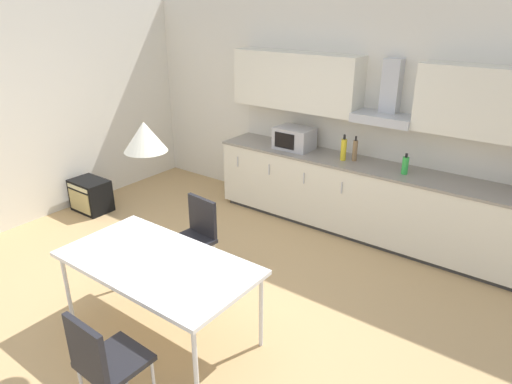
% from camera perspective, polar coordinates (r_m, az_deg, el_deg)
% --- Properties ---
extents(ground_plane, '(8.82, 7.70, 0.02)m').
position_cam_1_polar(ground_plane, '(4.58, -7.43, -13.44)').
color(ground_plane, tan).
extents(wall_back, '(7.06, 0.10, 2.73)m').
position_cam_1_polar(wall_back, '(5.98, 9.61, 9.80)').
color(wall_back, silver).
rests_on(wall_back, ground_plane).
extents(wall_left, '(0.10, 6.16, 2.73)m').
position_cam_1_polar(wall_left, '(6.34, -28.32, 8.12)').
color(wall_left, silver).
rests_on(wall_left, ground_plane).
extents(kitchen_counter, '(4.17, 0.63, 0.90)m').
position_cam_1_polar(kitchen_counter, '(5.66, 14.27, -1.10)').
color(kitchen_counter, '#333333').
rests_on(kitchen_counter, ground_plane).
extents(backsplash_tile, '(4.15, 0.02, 0.47)m').
position_cam_1_polar(backsplash_tile, '(5.69, 16.10, 6.16)').
color(backsplash_tile, silver).
rests_on(backsplash_tile, kitchen_counter).
extents(upper_wall_cabinets, '(4.15, 0.40, 0.70)m').
position_cam_1_polar(upper_wall_cabinets, '(5.41, 16.17, 11.88)').
color(upper_wall_cabinets, silver).
extents(microwave, '(0.48, 0.35, 0.28)m').
position_cam_1_polar(microwave, '(5.93, 4.80, 6.71)').
color(microwave, '#ADADB2').
rests_on(microwave, kitchen_counter).
extents(bottle_green, '(0.07, 0.07, 0.24)m').
position_cam_1_polar(bottle_green, '(5.30, 18.15, 3.20)').
color(bottle_green, green).
rests_on(bottle_green, kitchen_counter).
extents(bottle_brown, '(0.06, 0.06, 0.30)m').
position_cam_1_polar(bottle_brown, '(5.58, 12.26, 5.11)').
color(bottle_brown, brown).
rests_on(bottle_brown, kitchen_counter).
extents(bottle_yellow, '(0.07, 0.07, 0.32)m').
position_cam_1_polar(bottle_yellow, '(5.58, 10.89, 5.26)').
color(bottle_yellow, yellow).
rests_on(bottle_yellow, kitchen_counter).
extents(dining_table, '(1.66, 0.89, 0.73)m').
position_cam_1_polar(dining_table, '(3.86, -12.23, -8.94)').
color(dining_table, white).
rests_on(dining_table, ground_plane).
extents(chair_near_right, '(0.41, 0.41, 0.87)m').
position_cam_1_polar(chair_near_right, '(3.31, -18.63, -19.12)').
color(chair_near_right, black).
rests_on(chair_near_right, ground_plane).
extents(chair_far_left, '(0.44, 0.44, 0.87)m').
position_cam_1_polar(chair_far_left, '(4.65, -7.55, -4.93)').
color(chair_far_left, black).
rests_on(chair_far_left, ground_plane).
extents(guitar_amp, '(0.52, 0.37, 0.44)m').
position_cam_1_polar(guitar_amp, '(6.63, -19.96, -0.40)').
color(guitar_amp, black).
rests_on(guitar_amp, ground_plane).
extents(pendant_lamp, '(0.32, 0.32, 0.22)m').
position_cam_1_polar(pendant_lamp, '(3.42, -13.74, 6.74)').
color(pendant_lamp, silver).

